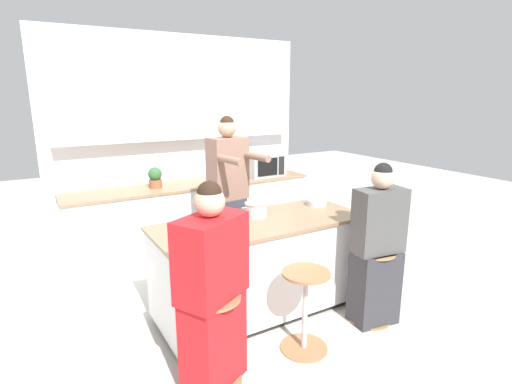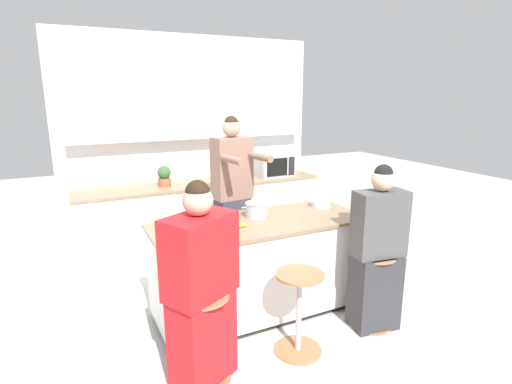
% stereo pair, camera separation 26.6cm
% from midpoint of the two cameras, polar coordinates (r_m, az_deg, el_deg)
% --- Properties ---
extents(ground_plane, '(16.00, 16.00, 0.00)m').
position_cam_midpoint_polar(ground_plane, '(3.94, -1.41, -16.55)').
color(ground_plane, beige).
extents(wall_back, '(3.26, 0.22, 2.70)m').
position_cam_midpoint_polar(wall_back, '(5.16, -11.92, 8.53)').
color(wall_back, white).
rests_on(wall_back, ground_plane).
extents(back_counter, '(3.03, 0.60, 0.93)m').
position_cam_midpoint_polar(back_counter, '(5.10, -10.28, -3.84)').
color(back_counter, white).
rests_on(back_counter, ground_plane).
extents(kitchen_island, '(1.94, 0.79, 0.89)m').
position_cam_midpoint_polar(kitchen_island, '(3.73, -1.45, -10.59)').
color(kitchen_island, black).
rests_on(kitchen_island, ground_plane).
extents(bar_stool_leftmost, '(0.38, 0.38, 0.67)m').
position_cam_midpoint_polar(bar_stool_leftmost, '(2.96, -8.73, -19.72)').
color(bar_stool_leftmost, '#997047').
rests_on(bar_stool_leftmost, ground_plane).
extents(bar_stool_center, '(0.38, 0.38, 0.67)m').
position_cam_midpoint_polar(bar_stool_center, '(3.26, 4.61, -16.14)').
color(bar_stool_center, '#997047').
rests_on(bar_stool_center, ground_plane).
extents(bar_stool_rightmost, '(0.38, 0.38, 0.67)m').
position_cam_midpoint_polar(bar_stool_rightmost, '(3.74, 14.22, -12.40)').
color(bar_stool_rightmost, '#997047').
rests_on(bar_stool_rightmost, ground_plane).
extents(person_cooking, '(0.46, 0.61, 1.78)m').
position_cam_midpoint_polar(person_cooking, '(4.17, -5.75, -1.60)').
color(person_cooking, '#383842').
rests_on(person_cooking, ground_plane).
extents(person_wrapped_blanket, '(0.56, 0.48, 1.47)m').
position_cam_midpoint_polar(person_wrapped_blanket, '(2.79, -9.08, -14.16)').
color(person_wrapped_blanket, red).
rests_on(person_wrapped_blanket, ground_plane).
extents(person_seated_near, '(0.46, 0.32, 1.45)m').
position_cam_midpoint_polar(person_seated_near, '(3.61, 14.87, -8.40)').
color(person_seated_near, '#333338').
rests_on(person_seated_near, ground_plane).
extents(cooking_pot, '(0.30, 0.21, 0.14)m').
position_cam_midpoint_polar(cooking_pot, '(3.67, -2.05, -2.58)').
color(cooking_pot, '#B7BABC').
rests_on(cooking_pot, kitchen_island).
extents(fruit_bowl, '(0.21, 0.21, 0.06)m').
position_cam_midpoint_polar(fruit_bowl, '(4.10, 6.82, -1.49)').
color(fruit_bowl, '#B7BABC').
rests_on(fruit_bowl, kitchen_island).
extents(coffee_cup_near, '(0.12, 0.09, 0.09)m').
position_cam_midpoint_polar(coffee_cup_near, '(3.07, -11.57, -6.62)').
color(coffee_cup_near, '#DB4C51').
rests_on(coffee_cup_near, kitchen_island).
extents(banana_bunch, '(0.14, 0.10, 0.05)m').
position_cam_midpoint_polar(banana_bunch, '(3.40, -4.29, -4.81)').
color(banana_bunch, yellow).
rests_on(banana_bunch, kitchen_island).
extents(microwave, '(0.48, 0.39, 0.30)m').
position_cam_midpoint_polar(microwave, '(5.34, -0.46, 3.95)').
color(microwave, '#B2B5B7').
rests_on(microwave, back_counter).
extents(potted_plant, '(0.16, 0.16, 0.24)m').
position_cam_midpoint_polar(potted_plant, '(4.83, -15.75, 2.02)').
color(potted_plant, '#93563D').
rests_on(potted_plant, back_counter).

